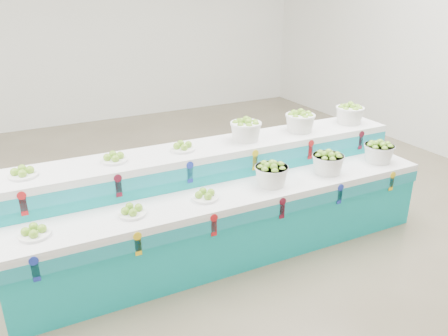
{
  "coord_description": "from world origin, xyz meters",
  "views": [
    {
      "loc": [
        -1.14,
        -3.79,
        2.53
      ],
      "look_at": [
        0.72,
        -0.25,
        0.87
      ],
      "focal_mm": 35.74,
      "sensor_mm": 36.0,
      "label": 1
    }
  ],
  "objects_px": {
    "basket_lower_left": "(271,174)",
    "basket_upper_right": "(350,113)",
    "plate_upper_mid": "(114,157)",
    "display_stand": "(224,201)"
  },
  "relations": [
    {
      "from": "display_stand",
      "to": "basket_lower_left",
      "type": "xyz_separation_m",
      "value": [
        0.38,
        -0.27,
        0.33
      ]
    },
    {
      "from": "display_stand",
      "to": "basket_upper_right",
      "type": "bearing_deg",
      "value": 8.39
    },
    {
      "from": "display_stand",
      "to": "basket_lower_left",
      "type": "relative_size",
      "value": 12.92
    },
    {
      "from": "display_stand",
      "to": "basket_lower_left",
      "type": "height_order",
      "value": "display_stand"
    },
    {
      "from": "basket_lower_left",
      "to": "plate_upper_mid",
      "type": "bearing_deg",
      "value": 158.12
    },
    {
      "from": "display_stand",
      "to": "plate_upper_mid",
      "type": "xyz_separation_m",
      "value": [
        -0.99,
        0.28,
        0.56
      ]
    },
    {
      "from": "display_stand",
      "to": "basket_lower_left",
      "type": "bearing_deg",
      "value": -34.25
    },
    {
      "from": "basket_lower_left",
      "to": "plate_upper_mid",
      "type": "height_order",
      "value": "plate_upper_mid"
    },
    {
      "from": "plate_upper_mid",
      "to": "basket_upper_right",
      "type": "distance_m",
      "value": 2.76
    },
    {
      "from": "basket_lower_left",
      "to": "basket_upper_right",
      "type": "height_order",
      "value": "basket_upper_right"
    }
  ]
}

